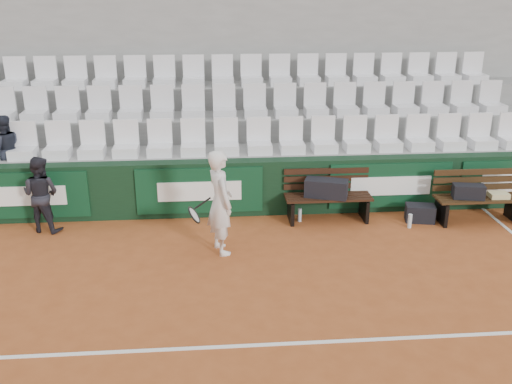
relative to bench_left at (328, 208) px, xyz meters
name	(u,v)px	position (x,y,z in m)	size (l,w,h in m)	color
ground	(215,347)	(-2.03, -3.57, -0.23)	(80.00, 80.00, 0.00)	#A45025
court_baseline	(215,347)	(-2.03, -3.57, -0.22)	(18.00, 0.06, 0.01)	white
back_barrier	(215,188)	(-1.96, 0.42, 0.28)	(18.00, 0.34, 1.00)	black
grandstand_tier_front	(211,177)	(-2.03, 1.05, 0.28)	(18.00, 0.95, 1.00)	#999996
grandstand_tier_mid	(210,151)	(-2.03, 2.00, 0.50)	(18.00, 0.95, 1.45)	gray
grandstand_tier_back	(210,129)	(-2.03, 2.95, 0.72)	(18.00, 0.95, 1.90)	gray
grandstand_rear_wall	(208,66)	(-2.03, 3.58, 1.98)	(18.00, 0.30, 4.40)	gray
seat_row_front	(210,137)	(-2.03, 0.88, 1.09)	(11.90, 0.44, 0.63)	white
seat_row_mid	(209,102)	(-2.03, 1.83, 1.54)	(11.90, 0.44, 0.63)	silver
seat_row_back	(208,71)	(-2.03, 2.78, 1.99)	(11.90, 0.44, 0.63)	silver
bench_left	(328,208)	(0.00, 0.00, 0.00)	(1.50, 0.56, 0.45)	black
bench_right	(478,209)	(2.59, -0.27, 0.00)	(1.50, 0.56, 0.45)	#372210
sports_bag_left	(326,188)	(-0.05, -0.03, 0.38)	(0.72, 0.31, 0.31)	black
sports_bag_right	(468,192)	(2.37, -0.29, 0.35)	(0.52, 0.24, 0.24)	black
towel	(499,195)	(2.91, -0.31, 0.27)	(0.32, 0.23, 0.09)	#CCC284
sports_bag_ground	(420,213)	(1.60, -0.18, -0.08)	(0.49, 0.30, 0.30)	black
water_bottle_near	(300,215)	(-0.50, -0.02, -0.11)	(0.07, 0.07, 0.23)	silver
water_bottle_far	(410,221)	(1.33, -0.45, -0.10)	(0.07, 0.07, 0.25)	silver
tennis_player	(220,202)	(-1.89, -1.08, 0.59)	(0.78, 0.69, 1.64)	silver
ball_kid	(41,194)	(-4.83, -0.05, 0.42)	(0.63, 0.49, 1.29)	black
spectator_c	(1,124)	(-5.64, 0.93, 1.38)	(0.59, 0.46, 1.22)	black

